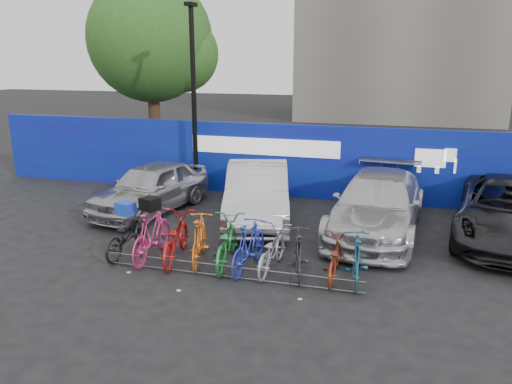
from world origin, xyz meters
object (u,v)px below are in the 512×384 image
at_px(car_2, 378,204).
at_px(bike_5, 249,246).
at_px(bike_6, 271,250).
at_px(bike_3, 199,239).
at_px(bike_1, 152,234).
at_px(lamppost, 194,96).
at_px(bike_7, 298,253).
at_px(bike_8, 334,258).
at_px(car_3, 512,211).
at_px(tree, 156,42).
at_px(bike_rack, 229,272).
at_px(bike_2, 175,238).
at_px(bike_4, 226,242).
at_px(bike_0, 127,234).
at_px(car_1, 257,193).
at_px(bike_9, 357,259).
at_px(car_0, 151,187).

height_order(car_2, bike_5, car_2).
bearing_deg(bike_6, bike_3, 3.76).
height_order(bike_1, bike_6, bike_1).
bearing_deg(car_2, lamppost, 165.02).
bearing_deg(car_2, bike_7, -109.29).
bearing_deg(bike_6, bike_8, -176.93).
distance_m(car_3, bike_1, 8.88).
height_order(car_3, bike_6, car_3).
bearing_deg(bike_3, bike_7, 164.48).
relative_size(tree, bike_rack, 1.39).
distance_m(tree, car_3, 15.07).
xyz_separation_m(bike_2, bike_6, (2.25, 0.03, -0.06)).
xyz_separation_m(bike_2, bike_4, (1.20, 0.07, 0.00)).
bearing_deg(bike_0, car_1, -122.90).
bearing_deg(bike_1, bike_rack, 162.93).
relative_size(bike_1, bike_6, 1.10).
xyz_separation_m(car_3, bike_9, (-3.53, -3.52, -0.25)).
bearing_deg(lamppost, bike_4, -61.43).
height_order(bike_5, bike_9, bike_5).
height_order(bike_0, bike_7, bike_7).
bearing_deg(tree, bike_6, -53.06).
xyz_separation_m(bike_rack, bike_9, (2.56, 0.58, 0.35)).
bearing_deg(bike_5, car_1, -71.61).
xyz_separation_m(bike_0, bike_5, (3.00, -0.09, 0.06)).
bearing_deg(bike_8, tree, -49.19).
distance_m(tree, bike_9, 14.47).
height_order(car_0, bike_0, car_0).
xyz_separation_m(tree, bike_2, (5.26, -10.02, -4.54)).
relative_size(tree, bike_5, 4.27).
distance_m(bike_2, bike_8, 3.60).
bearing_deg(car_1, bike_0, -138.80).
relative_size(bike_rack, bike_5, 3.06).
relative_size(bike_4, bike_9, 1.18).
bearing_deg(car_1, bike_1, -129.12).
relative_size(tree, bike_8, 4.59).
bearing_deg(bike_5, bike_7, -174.85).
distance_m(car_2, bike_5, 4.13).
height_order(car_0, bike_4, car_0).
height_order(tree, bike_rack, tree).
relative_size(lamppost, bike_9, 3.57).
relative_size(bike_rack, bike_9, 3.28).
xyz_separation_m(car_0, bike_9, (6.33, -3.29, -0.23)).
distance_m(car_1, bike_7, 3.87).
bearing_deg(bike_3, bike_4, 170.90).
bearing_deg(bike_2, bike_1, -1.34).
xyz_separation_m(bike_5, bike_9, (2.31, 0.00, -0.04)).
distance_m(bike_0, bike_5, 3.00).
bearing_deg(car_1, car_2, -17.18).
height_order(tree, car_3, tree).
xyz_separation_m(tree, lamppost, (3.57, -4.66, -1.80)).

